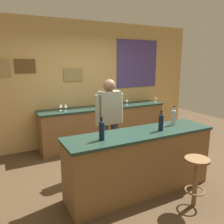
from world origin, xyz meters
name	(u,v)px	position (x,y,z in m)	size (l,w,h in m)	color
ground_plane	(126,178)	(0.00, 0.00, 0.00)	(10.00, 10.00, 0.00)	#4C3823
back_wall	(82,83)	(0.03, 2.03, 1.42)	(6.00, 0.09, 2.80)	tan
bar_counter	(140,162)	(0.00, -0.40, 0.46)	(2.25, 0.60, 0.92)	brown
side_counter	(104,125)	(0.40, 1.65, 0.45)	(2.99, 0.56, 0.90)	brown
bartender	(109,119)	(-0.08, 0.43, 0.94)	(0.52, 0.21, 1.62)	#384766
bar_stool	(196,174)	(0.44, -1.05, 0.46)	(0.32, 0.32, 0.68)	brown
wine_bottle_a	(102,130)	(-0.64, -0.44, 1.06)	(0.07, 0.07, 0.31)	black
wine_bottle_b	(161,122)	(0.30, -0.47, 1.06)	(0.07, 0.07, 0.31)	black
wine_bottle_c	(174,116)	(0.68, -0.32, 1.06)	(0.07, 0.07, 0.31)	#999E99
wine_glass_a	(60,106)	(-0.62, 1.63, 1.01)	(0.07, 0.07, 0.16)	silver
wine_glass_b	(65,106)	(-0.53, 1.57, 1.01)	(0.07, 0.07, 0.16)	silver
wine_glass_c	(127,100)	(0.95, 1.57, 1.01)	(0.07, 0.07, 0.16)	silver
wine_glass_d	(156,98)	(1.79, 1.56, 1.01)	(0.07, 0.07, 0.16)	silver
coffee_mug	(116,104)	(0.68, 1.61, 0.95)	(0.13, 0.08, 0.09)	#338C4C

